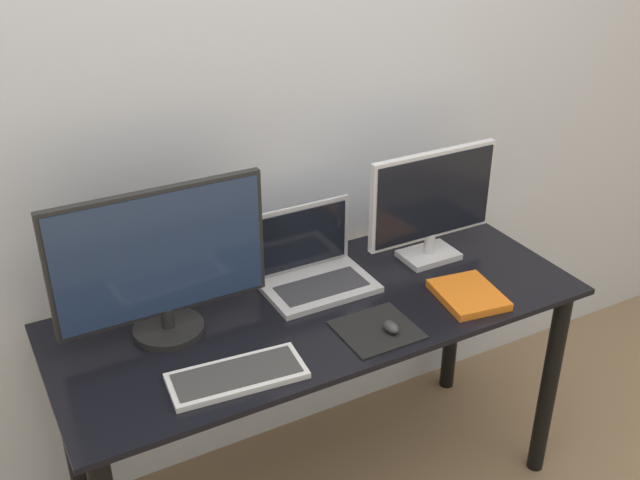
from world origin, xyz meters
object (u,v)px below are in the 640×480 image
Objects in this scene: monitor_left at (161,263)px; monitor_right at (432,203)px; mouse at (391,327)px; book at (468,295)px; laptop at (312,266)px; keyboard at (237,376)px.

monitor_left reaches higher than monitor_right.
book is at bearing 7.50° from mouse.
laptop is 0.92× the size of keyboard.
monitor_right reaches higher than mouse.
mouse is 0.24× the size of book.
mouse is (0.07, -0.35, -0.04)m from laptop.
monitor_left is 10.29× the size of mouse.
laptop is 0.35m from mouse.
monitor_left is 0.65m from mouse.
laptop is 5.79× the size of mouse.
book is (-0.04, -0.26, -0.19)m from monitor_right.
monitor_right is 0.49m from mouse.
mouse is 0.31m from book.
book is at bearing -39.72° from laptop.
monitor_right is (0.89, 0.00, -0.02)m from monitor_left.
monitor_left is 2.50× the size of book.
keyboard is (0.09, -0.28, -0.21)m from monitor_left.
book is (0.30, 0.04, -0.01)m from mouse.
mouse is at bearing -172.50° from book.
laptop reaches higher than keyboard.
laptop is 0.51m from keyboard.
monitor_right reaches higher than book.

